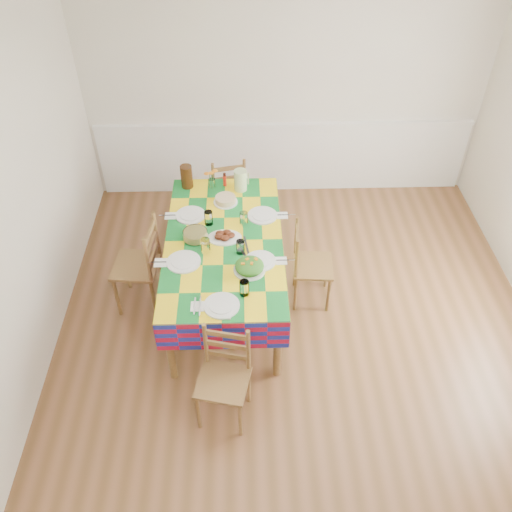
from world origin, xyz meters
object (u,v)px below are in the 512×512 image
(chair_near, at_px, (224,378))
(chair_far, at_px, (227,190))
(dining_table, at_px, (224,247))
(tea_pitcher, at_px, (187,177))
(chair_right, at_px, (309,265))
(chair_left, at_px, (141,266))
(green_pitcher, at_px, (240,180))
(meat_platter, at_px, (224,236))

(chair_near, height_order, chair_far, chair_far)
(dining_table, xyz_separation_m, tea_pitcher, (-0.38, 0.86, 0.21))
(chair_far, height_order, chair_right, chair_far)
(tea_pitcher, xyz_separation_m, chair_left, (-0.41, -0.87, -0.41))
(green_pitcher, height_order, chair_right, green_pitcher)
(chair_left, bearing_deg, chair_near, 38.53)
(tea_pitcher, bearing_deg, chair_far, 45.10)
(green_pitcher, distance_m, chair_near, 2.11)
(chair_near, relative_size, chair_right, 1.00)
(tea_pitcher, relative_size, chair_near, 0.27)
(meat_platter, height_order, green_pitcher, green_pitcher)
(chair_far, height_order, chair_left, chair_left)
(tea_pitcher, height_order, chair_right, tea_pitcher)
(chair_right, bearing_deg, chair_far, 36.17)
(green_pitcher, xyz_separation_m, chair_far, (-0.15, 0.46, -0.44))
(dining_table, height_order, green_pitcher, green_pitcher)
(green_pitcher, bearing_deg, tea_pitcher, 172.96)
(green_pitcher, bearing_deg, dining_table, -101.36)
(meat_platter, xyz_separation_m, chair_left, (-0.80, -0.03, -0.32))
(meat_platter, height_order, tea_pitcher, tea_pitcher)
(chair_near, height_order, chair_right, chair_near)
(green_pitcher, relative_size, chair_far, 0.25)
(chair_near, bearing_deg, tea_pitcher, 113.36)
(tea_pitcher, height_order, chair_far, tea_pitcher)
(meat_platter, xyz_separation_m, green_pitcher, (0.15, 0.77, 0.09))
(meat_platter, bearing_deg, dining_table, -104.31)
(chair_far, bearing_deg, dining_table, 77.55)
(dining_table, distance_m, meat_platter, 0.11)
(dining_table, distance_m, chair_right, 0.84)
(tea_pitcher, bearing_deg, meat_platter, -65.02)
(dining_table, bearing_deg, chair_far, 89.61)
(chair_near, bearing_deg, chair_right, 70.85)
(chair_far, distance_m, chair_left, 1.49)
(chair_far, bearing_deg, chair_right, 110.10)
(meat_platter, height_order, chair_right, chair_right)
(chair_right, bearing_deg, chair_left, 94.29)
(tea_pitcher, distance_m, chair_left, 1.04)
(chair_near, distance_m, chair_left, 1.49)
(chair_right, bearing_deg, meat_platter, 92.38)
(meat_platter, xyz_separation_m, chair_right, (0.79, -0.02, -0.36))
(chair_far, relative_size, chair_left, 0.91)
(green_pitcher, relative_size, chair_left, 0.23)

